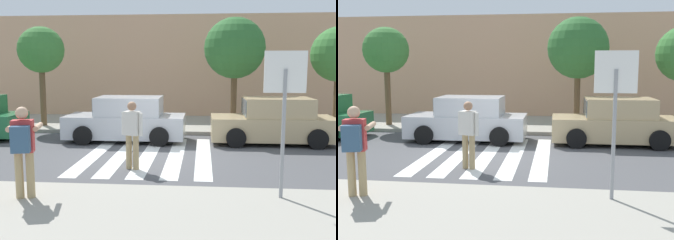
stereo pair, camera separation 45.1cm
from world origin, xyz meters
TOP-DOWN VIEW (x-y plane):
  - ground_plane at (0.00, 0.00)m, footprint 120.00×120.00m
  - sidewalk_far at (0.00, 6.00)m, footprint 60.00×4.80m
  - building_facade_far at (0.00, 10.40)m, footprint 56.00×4.00m
  - crosswalk_stripe_0 at (-1.60, 0.20)m, footprint 0.44×5.20m
  - crosswalk_stripe_1 at (-0.80, 0.20)m, footprint 0.44×5.20m
  - crosswalk_stripe_2 at (0.00, 0.20)m, footprint 0.44×5.20m
  - crosswalk_stripe_3 at (0.80, 0.20)m, footprint 0.44×5.20m
  - crosswalk_stripe_4 at (1.60, 0.20)m, footprint 0.44×5.20m
  - stop_sign at (3.05, -3.74)m, footprint 0.76×0.08m
  - photographer_with_backpack at (-1.73, -4.21)m, footprint 0.70×0.92m
  - pedestrian_crossing at (-0.20, -1.44)m, footprint 0.56×0.34m
  - parked_car_silver at (-1.06, 2.30)m, footprint 4.10×1.92m
  - parked_car_tan at (3.95, 2.30)m, footprint 4.10×1.92m
  - street_tree_west at (-5.04, 4.68)m, footprint 1.88×1.88m
  - street_tree_center at (2.79, 4.76)m, footprint 2.40×2.40m

SIDE VIEW (x-z plane):
  - ground_plane at x=0.00m, z-range 0.00..0.00m
  - crosswalk_stripe_0 at x=-1.60m, z-range 0.00..0.01m
  - crosswalk_stripe_1 at x=-0.80m, z-range 0.00..0.01m
  - crosswalk_stripe_2 at x=0.00m, z-range 0.00..0.01m
  - crosswalk_stripe_3 at x=0.80m, z-range 0.00..0.01m
  - crosswalk_stripe_4 at x=1.60m, z-range 0.00..0.01m
  - sidewalk_far at x=0.00m, z-range 0.00..0.14m
  - parked_car_silver at x=-1.06m, z-range -0.05..1.50m
  - parked_car_tan at x=3.95m, z-range -0.05..1.50m
  - pedestrian_crossing at x=-0.20m, z-range 0.11..1.84m
  - photographer_with_backpack at x=-1.73m, z-range 0.31..2.03m
  - stop_sign at x=3.05m, z-range 0.77..3.51m
  - building_facade_far at x=0.00m, z-range 0.00..5.09m
  - street_tree_west at x=-5.04m, z-range 1.19..5.25m
  - street_tree_center at x=2.79m, z-range 1.10..5.46m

